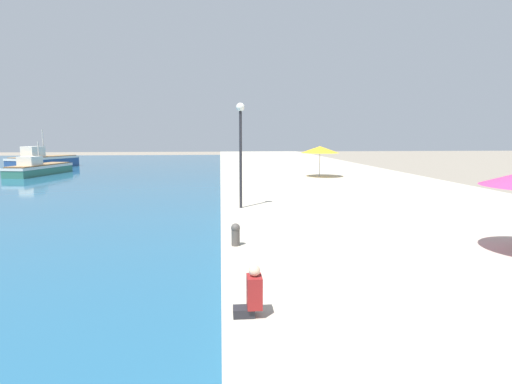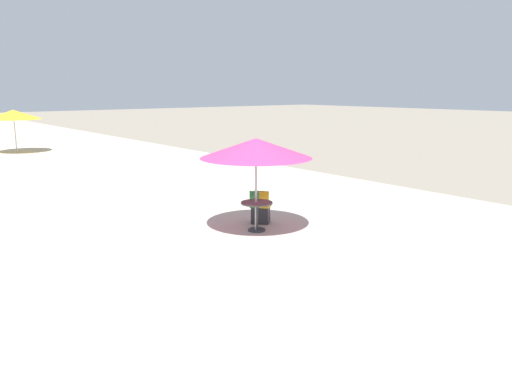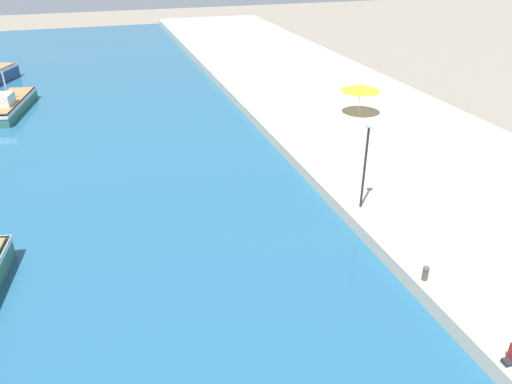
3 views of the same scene
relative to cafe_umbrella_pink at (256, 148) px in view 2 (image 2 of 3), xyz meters
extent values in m
cylinder|color=#B7B7B7|center=(0.00, 0.00, -1.09)|extent=(0.06, 0.06, 2.01)
cone|color=#E5387A|center=(0.00, 0.00, 0.00)|extent=(2.76, 2.76, 0.48)
cylinder|color=#B7B7B7|center=(-0.51, 20.82, -1.09)|extent=(0.06, 0.06, 2.02)
cone|color=yellow|center=(-0.51, 20.82, 0.03)|extent=(2.94, 2.94, 0.52)
cylinder|color=#333338|center=(0.02, 0.00, -2.07)|extent=(0.44, 0.44, 0.04)
cylinder|color=#333338|center=(0.02, 0.00, -1.74)|extent=(0.08, 0.08, 0.70)
cylinder|color=#4C4742|center=(0.02, 0.00, -1.37)|extent=(0.80, 0.80, 0.04)
cube|color=#2D2D33|center=(0.51, 0.57, -1.87)|extent=(0.48, 0.48, 0.45)
cube|color=#2D8E42|center=(0.51, 0.57, -1.61)|extent=(0.56, 0.56, 0.06)
cube|color=#2D8E42|center=(0.38, 0.41, -1.38)|extent=(0.34, 0.31, 0.40)
cube|color=#2D2D33|center=(0.61, 0.46, -1.87)|extent=(0.48, 0.48, 0.45)
cube|color=gold|center=(0.61, 0.46, -1.61)|extent=(0.56, 0.56, 0.06)
cube|color=gold|center=(0.45, 0.34, -1.38)|extent=(0.30, 0.35, 0.40)
camera|label=1|loc=(-8.17, -9.52, 1.04)|focal=28.00mm
camera|label=2|loc=(-7.63, -9.43, 1.41)|focal=35.00mm
camera|label=3|loc=(-19.08, -11.52, 10.17)|focal=35.00mm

